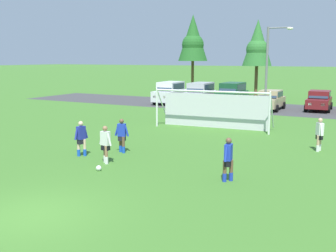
# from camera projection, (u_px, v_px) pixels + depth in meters

# --- Properties ---
(ground_plane) EXTENTS (400.00, 400.00, 0.00)m
(ground_plane) POSITION_uv_depth(u_px,v_px,m) (217.00, 131.00, 24.49)
(ground_plane) COLOR #3D7028
(parking_lot_strip) EXTENTS (52.00, 8.40, 0.01)m
(parking_lot_strip) POSITION_uv_depth(u_px,v_px,m) (268.00, 108.00, 35.73)
(parking_lot_strip) COLOR #3D3D3F
(parking_lot_strip) RESTS_ON ground
(soccer_ball) EXTENTS (0.22, 0.22, 0.22)m
(soccer_ball) POSITION_uv_depth(u_px,v_px,m) (99.00, 168.00, 15.92)
(soccer_ball) COLOR white
(soccer_ball) RESTS_ON ground
(soccer_goal) EXTENTS (7.55, 2.54, 2.57)m
(soccer_goal) POSITION_uv_depth(u_px,v_px,m) (214.00, 108.00, 25.40)
(soccer_goal) COLOR white
(soccer_goal) RESTS_ON ground
(player_striker_near) EXTENTS (0.75, 0.35, 1.64)m
(player_striker_near) POSITION_uv_depth(u_px,v_px,m) (122.00, 136.00, 18.89)
(player_striker_near) COLOR brown
(player_striker_near) RESTS_ON ground
(player_midfield_center) EXTENTS (0.73, 0.31, 1.64)m
(player_midfield_center) POSITION_uv_depth(u_px,v_px,m) (105.00, 145.00, 16.95)
(player_midfield_center) COLOR #936B4C
(player_midfield_center) RESTS_ON ground
(player_defender_far) EXTENTS (0.37, 0.72, 1.64)m
(player_defender_far) POSITION_uv_depth(u_px,v_px,m) (81.00, 139.00, 18.20)
(player_defender_far) COLOR beige
(player_defender_far) RESTS_ON ground
(player_winger_left) EXTENTS (0.41, 0.70, 1.64)m
(player_winger_left) POSITION_uv_depth(u_px,v_px,m) (319.00, 135.00, 19.17)
(player_winger_left) COLOR tan
(player_winger_left) RESTS_ON ground
(player_winger_right) EXTENTS (0.32, 0.74, 1.64)m
(player_winger_right) POSITION_uv_depth(u_px,v_px,m) (228.00, 160.00, 14.45)
(player_winger_right) COLOR brown
(player_winger_right) RESTS_ON ground
(parked_car_slot_far_left) EXTENTS (2.27, 4.67, 2.16)m
(parked_car_slot_far_left) POSITION_uv_depth(u_px,v_px,m) (170.00, 92.00, 39.31)
(parked_car_slot_far_left) COLOR silver
(parked_car_slot_far_left) RESTS_ON ground
(parked_car_slot_left) EXTENTS (2.28, 4.67, 2.16)m
(parked_car_slot_left) POSITION_uv_depth(u_px,v_px,m) (200.00, 94.00, 38.04)
(parked_car_slot_left) COLOR #B2B2BC
(parked_car_slot_left) RESTS_ON ground
(parked_car_slot_center_left) EXTENTS (2.15, 4.60, 2.16)m
(parked_car_slot_center_left) POSITION_uv_depth(u_px,v_px,m) (232.00, 94.00, 38.02)
(parked_car_slot_center_left) COLOR #194C2D
(parked_car_slot_center_left) RESTS_ON ground
(parked_car_slot_center) EXTENTS (2.09, 4.23, 1.72)m
(parked_car_slot_center) POSITION_uv_depth(u_px,v_px,m) (270.00, 100.00, 34.50)
(parked_car_slot_center) COLOR tan
(parked_car_slot_center) RESTS_ON ground
(parked_car_slot_center_right) EXTENTS (2.14, 4.25, 1.72)m
(parked_car_slot_center_right) POSITION_uv_depth(u_px,v_px,m) (319.00, 100.00, 34.08)
(parked_car_slot_center_right) COLOR maroon
(parked_car_slot_center_right) RESTS_ON ground
(tree_left_edge) EXTENTS (3.71, 3.71, 9.90)m
(tree_left_edge) POSITION_uv_depth(u_px,v_px,m) (193.00, 40.00, 50.00)
(tree_left_edge) COLOR brown
(tree_left_edge) RESTS_ON ground
(tree_mid_left) EXTENTS (3.26, 3.26, 8.70)m
(tree_mid_left) POSITION_uv_depth(u_px,v_px,m) (257.00, 44.00, 43.88)
(tree_mid_left) COLOR brown
(tree_mid_left) RESTS_ON ground
(street_lamp) EXTENTS (2.00, 0.32, 6.82)m
(street_lamp) POSITION_uv_depth(u_px,v_px,m) (269.00, 71.00, 30.23)
(street_lamp) COLOR slate
(street_lamp) RESTS_ON ground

